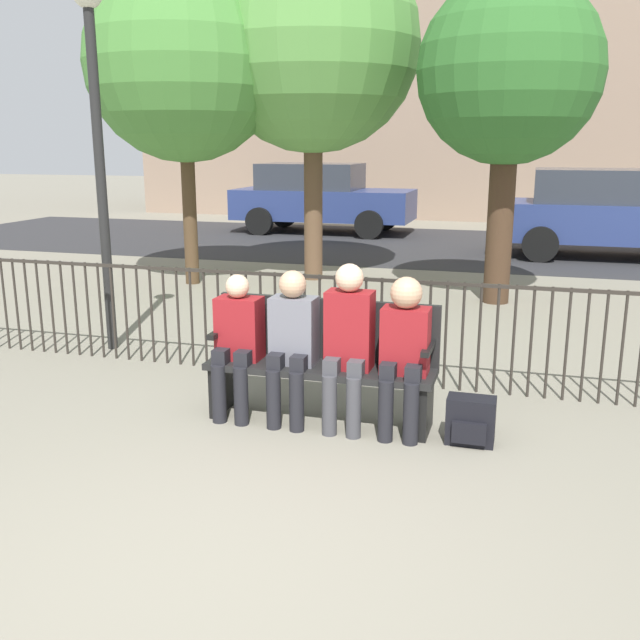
# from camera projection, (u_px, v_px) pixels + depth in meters

# --- Properties ---
(ground_plane) EXTENTS (80.00, 80.00, 0.00)m
(ground_plane) POSITION_uv_depth(u_px,v_px,m) (203.00, 572.00, 3.53)
(ground_plane) COLOR gray
(park_bench) EXTENTS (1.73, 0.45, 0.92)m
(park_bench) POSITION_uv_depth(u_px,v_px,m) (323.00, 357.00, 5.41)
(park_bench) COLOR black
(park_bench) RESTS_ON ground
(seated_person_0) EXTENTS (0.34, 0.39, 1.11)m
(seated_person_0) POSITION_uv_depth(u_px,v_px,m) (237.00, 339.00, 5.43)
(seated_person_0) COLOR black
(seated_person_0) RESTS_ON ground
(seated_person_1) EXTENTS (0.34, 0.39, 1.16)m
(seated_person_1) POSITION_uv_depth(u_px,v_px,m) (292.00, 339.00, 5.31)
(seated_person_1) COLOR black
(seated_person_1) RESTS_ON ground
(seated_person_2) EXTENTS (0.34, 0.39, 1.24)m
(seated_person_2) POSITION_uv_depth(u_px,v_px,m) (348.00, 338.00, 5.19)
(seated_person_2) COLOR #3D3D42
(seated_person_2) RESTS_ON ground
(seated_person_3) EXTENTS (0.34, 0.39, 1.16)m
(seated_person_3) POSITION_uv_depth(u_px,v_px,m) (404.00, 346.00, 5.08)
(seated_person_3) COLOR black
(seated_person_3) RESTS_ON ground
(backpack) EXTENTS (0.34, 0.23, 0.34)m
(backpack) POSITION_uv_depth(u_px,v_px,m) (471.00, 421.00, 5.02)
(backpack) COLOR black
(backpack) RESTS_ON ground
(fence_railing) EXTENTS (9.01, 0.03, 0.95)m
(fence_railing) POSITION_uv_depth(u_px,v_px,m) (350.00, 320.00, 6.27)
(fence_railing) COLOR #2D2823
(fence_railing) RESTS_ON ground
(tree_0) EXTENTS (3.15, 3.15, 5.07)m
(tree_0) POSITION_uv_depth(u_px,v_px,m) (313.00, 44.00, 10.38)
(tree_0) COLOR brown
(tree_0) RESTS_ON ground
(tree_1) EXTENTS (2.32, 2.32, 4.11)m
(tree_1) POSITION_uv_depth(u_px,v_px,m) (509.00, 74.00, 8.86)
(tree_1) COLOR #422D1E
(tree_1) RESTS_ON ground
(tree_2) EXTENTS (2.79, 2.79, 4.58)m
(tree_2) POSITION_uv_depth(u_px,v_px,m) (183.00, 63.00, 10.10)
(tree_2) COLOR #4C3823
(tree_2) RESTS_ON ground
(lamp_post) EXTENTS (0.28, 0.28, 3.56)m
(lamp_post) POSITION_uv_depth(u_px,v_px,m) (96.00, 112.00, 6.85)
(lamp_post) COLOR black
(lamp_post) RESTS_ON ground
(street_surface) EXTENTS (24.00, 6.00, 0.01)m
(street_surface) POSITION_uv_depth(u_px,v_px,m) (455.00, 247.00, 14.71)
(street_surface) COLOR #2B2B2D
(street_surface) RESTS_ON ground
(parked_car_0) EXTENTS (4.20, 1.94, 1.62)m
(parked_car_0) POSITION_uv_depth(u_px,v_px,m) (320.00, 197.00, 16.88)
(parked_car_0) COLOR navy
(parked_car_0) RESTS_ON ground
(parked_car_1) EXTENTS (4.20, 1.94, 1.62)m
(parked_car_1) POSITION_uv_depth(u_px,v_px,m) (611.00, 212.00, 13.09)
(parked_car_1) COLOR navy
(parked_car_1) RESTS_ON ground
(building_facade) EXTENTS (20.00, 6.00, 12.12)m
(building_facade) POSITION_uv_depth(u_px,v_px,m) (493.00, 3.00, 20.71)
(building_facade) COLOR gray
(building_facade) RESTS_ON ground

